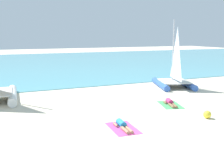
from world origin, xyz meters
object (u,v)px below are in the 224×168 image
at_px(sunbather_left, 122,125).
at_px(towel_right, 170,105).
at_px(sailboat_blue, 174,77).
at_px(beach_ball, 207,115).
at_px(towel_left, 123,128).
at_px(sunbather_right, 170,102).

height_order(sunbather_left, towel_right, sunbather_left).
bearing_deg(sailboat_blue, towel_right, -108.84).
distance_m(sailboat_blue, beach_ball, 8.27).
relative_size(towel_left, towel_right, 1.00).
relative_size(sailboat_blue, towel_left, 2.75).
height_order(sailboat_blue, beach_ball, sailboat_blue).
height_order(towel_left, beach_ball, beach_ball).
xyz_separation_m(towel_left, sunbather_right, (4.39, 2.60, 0.13)).
bearing_deg(towel_right, sunbather_right, 72.31).
bearing_deg(sunbather_left, beach_ball, -0.85).
xyz_separation_m(sailboat_blue, towel_right, (-3.58, -4.56, -0.77)).
bearing_deg(towel_left, sunbather_left, 85.06).
bearing_deg(sunbather_left, sunbather_right, 34.97).
xyz_separation_m(sunbather_left, towel_right, (4.36, 2.47, -0.13)).
bearing_deg(beach_ball, towel_left, 175.06).
bearing_deg(beach_ball, sailboat_blue, 64.99).
height_order(sunbather_left, beach_ball, beach_ball).
bearing_deg(towel_right, sailboat_blue, 51.86).
relative_size(sailboat_blue, beach_ball, 13.36).
relative_size(towel_left, sunbather_right, 1.23).
height_order(towel_left, towel_right, same).
xyz_separation_m(sunbather_left, beach_ball, (4.45, -0.45, 0.06)).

